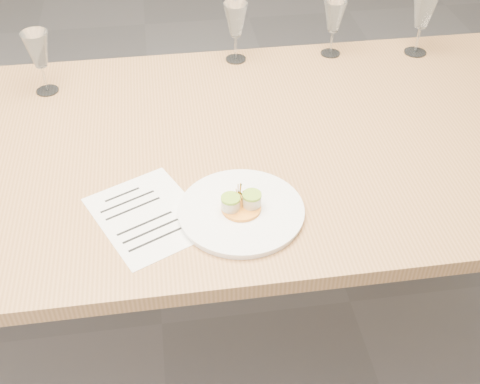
{
  "coord_description": "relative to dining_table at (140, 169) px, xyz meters",
  "views": [
    {
      "loc": [
        0.09,
        -1.28,
        1.69
      ],
      "look_at": [
        0.23,
        -0.27,
        0.8
      ],
      "focal_mm": 45.0,
      "sensor_mm": 36.0,
      "label": 1
    }
  ],
  "objects": [
    {
      "name": "ground",
      "position": [
        0.0,
        0.0,
        -0.68
      ],
      "size": [
        7.0,
        7.0,
        0.0
      ],
      "primitive_type": "plane",
      "color": "slate",
      "rests_on": "ground"
    },
    {
      "name": "dining_table",
      "position": [
        0.0,
        0.0,
        0.0
      ],
      "size": [
        2.4,
        1.0,
        0.75
      ],
      "color": "#B07F4D",
      "rests_on": "ground"
    },
    {
      "name": "dinner_plate",
      "position": [
        0.23,
        -0.29,
        0.08
      ],
      "size": [
        0.29,
        0.29,
        0.07
      ],
      "rotation": [
        0.0,
        0.0,
        -0.27
      ],
      "color": "white",
      "rests_on": "dining_table"
    },
    {
      "name": "recipe_sheet",
      "position": [
        0.02,
        -0.26,
        0.07
      ],
      "size": [
        0.31,
        0.34,
        0.0
      ],
      "rotation": [
        0.0,
        0.0,
        0.44
      ],
      "color": "white",
      "rests_on": "dining_table"
    },
    {
      "name": "wine_glass_1",
      "position": [
        -0.26,
        0.32,
        0.2
      ],
      "size": [
        0.08,
        0.08,
        0.19
      ],
      "color": "white",
      "rests_on": "dining_table"
    },
    {
      "name": "wine_glass_2",
      "position": [
        0.32,
        0.43,
        0.2
      ],
      "size": [
        0.08,
        0.08,
        0.19
      ],
      "color": "white",
      "rests_on": "dining_table"
    },
    {
      "name": "wine_glass_3",
      "position": [
        0.63,
        0.43,
        0.19
      ],
      "size": [
        0.07,
        0.07,
        0.18
      ],
      "color": "white",
      "rests_on": "dining_table"
    },
    {
      "name": "wine_glass_4",
      "position": [
        0.91,
        0.4,
        0.21
      ],
      "size": [
        0.08,
        0.08,
        0.2
      ],
      "color": "white",
      "rests_on": "dining_table"
    }
  ]
}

